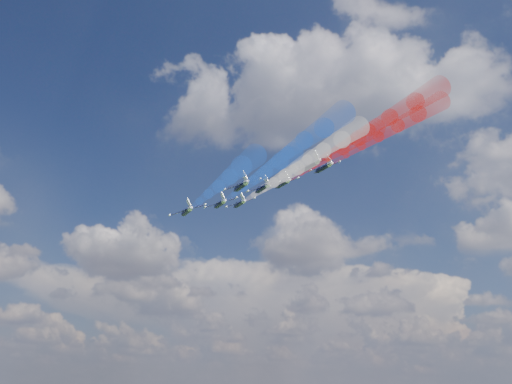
% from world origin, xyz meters
% --- Properties ---
extents(jet_lead, '(14.93, 15.22, 7.54)m').
position_xyz_m(jet_lead, '(6.07, 4.29, 136.71)').
color(jet_lead, black).
extents(trail_lead, '(31.01, 39.73, 9.56)m').
position_xyz_m(trail_lead, '(22.66, -18.12, 133.95)').
color(trail_lead, white).
extents(jet_inner_left, '(14.93, 15.22, 7.54)m').
position_xyz_m(jet_inner_left, '(5.68, -10.22, 132.37)').
color(jet_inner_left, black).
extents(trail_inner_left, '(31.01, 39.73, 9.56)m').
position_xyz_m(trail_inner_left, '(22.27, -32.63, 129.61)').
color(trail_inner_left, blue).
extents(jet_inner_right, '(14.93, 15.22, 7.54)m').
position_xyz_m(jet_inner_right, '(19.96, 0.72, 140.18)').
color(jet_inner_right, black).
extents(trail_inner_right, '(31.01, 39.73, 9.56)m').
position_xyz_m(trail_inner_right, '(36.55, -21.69, 137.42)').
color(trail_inner_right, red).
extents(jet_outer_left, '(14.93, 15.22, 7.54)m').
position_xyz_m(jet_outer_left, '(2.97, -25.01, 126.33)').
color(jet_outer_left, black).
extents(trail_outer_left, '(31.01, 39.73, 9.56)m').
position_xyz_m(trail_outer_left, '(19.56, -47.42, 123.57)').
color(trail_outer_left, blue).
extents(jet_center_third, '(14.93, 15.22, 7.54)m').
position_xyz_m(jet_center_third, '(18.24, -13.09, 134.49)').
color(jet_center_third, black).
extents(trail_center_third, '(31.01, 39.73, 9.56)m').
position_xyz_m(trail_center_third, '(34.83, -35.50, 131.73)').
color(trail_center_third, white).
extents(jet_outer_right, '(14.93, 15.22, 7.54)m').
position_xyz_m(jet_outer_right, '(32.44, -4.40, 141.56)').
color(jet_outer_right, black).
extents(trail_outer_right, '(31.01, 39.73, 9.56)m').
position_xyz_m(trail_outer_right, '(49.03, -26.81, 138.81)').
color(trail_outer_right, red).
extents(jet_rear_left, '(14.93, 15.22, 7.54)m').
position_xyz_m(jet_rear_left, '(17.87, -28.62, 129.96)').
color(jet_rear_left, black).
extents(trail_rear_left, '(31.01, 39.73, 9.56)m').
position_xyz_m(trail_rear_left, '(34.46, -51.03, 127.20)').
color(trail_rear_left, blue).
extents(jet_rear_right, '(14.93, 15.22, 7.54)m').
position_xyz_m(jet_rear_right, '(32.08, -18.90, 136.99)').
color(jet_rear_right, black).
extents(trail_rear_right, '(31.01, 39.73, 9.56)m').
position_xyz_m(trail_rear_right, '(48.67, -41.31, 134.23)').
color(trail_rear_right, red).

